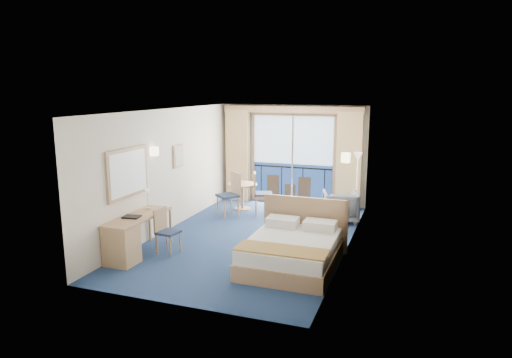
% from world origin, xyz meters
% --- Properties ---
extents(floor, '(6.50, 6.50, 0.00)m').
position_xyz_m(floor, '(0.00, 0.00, 0.00)').
color(floor, navy).
rests_on(floor, ground).
extents(room_walls, '(4.04, 6.54, 2.72)m').
position_xyz_m(room_walls, '(0.00, 0.00, 1.78)').
color(room_walls, beige).
rests_on(room_walls, ground).
extents(balcony_door, '(2.36, 0.03, 2.52)m').
position_xyz_m(balcony_door, '(-0.01, 3.22, 1.14)').
color(balcony_door, navy).
rests_on(balcony_door, room_walls).
extents(curtain_left, '(0.65, 0.22, 2.55)m').
position_xyz_m(curtain_left, '(-1.55, 3.07, 1.28)').
color(curtain_left, tan).
rests_on(curtain_left, room_walls).
extents(curtain_right, '(0.65, 0.22, 2.55)m').
position_xyz_m(curtain_right, '(1.55, 3.07, 1.28)').
color(curtain_right, tan).
rests_on(curtain_right, room_walls).
extents(pelmet, '(3.80, 0.25, 0.18)m').
position_xyz_m(pelmet, '(0.00, 3.10, 2.58)').
color(pelmet, tan).
rests_on(pelmet, room_walls).
extents(mirror, '(0.05, 1.25, 0.95)m').
position_xyz_m(mirror, '(-1.97, -1.50, 1.55)').
color(mirror, tan).
rests_on(mirror, room_walls).
extents(wall_print, '(0.04, 0.42, 0.52)m').
position_xyz_m(wall_print, '(-1.97, 0.45, 1.60)').
color(wall_print, tan).
rests_on(wall_print, room_walls).
extents(sconce_left, '(0.18, 0.18, 0.18)m').
position_xyz_m(sconce_left, '(-1.94, -0.60, 1.85)').
color(sconce_left, '#FFE3B2').
rests_on(sconce_left, room_walls).
extents(sconce_right, '(0.18, 0.18, 0.18)m').
position_xyz_m(sconce_right, '(1.94, -0.15, 1.85)').
color(sconce_right, '#FFE3B2').
rests_on(sconce_right, room_walls).
extents(bed, '(1.68, 2.00, 1.06)m').
position_xyz_m(bed, '(1.21, -1.21, 0.30)').
color(bed, tan).
rests_on(bed, ground).
extents(nightstand, '(0.41, 0.39, 0.53)m').
position_xyz_m(nightstand, '(1.78, -0.02, 0.27)').
color(nightstand, tan).
rests_on(nightstand, ground).
extents(phone, '(0.19, 0.15, 0.08)m').
position_xyz_m(phone, '(1.77, -0.07, 0.57)').
color(phone, white).
rests_on(phone, nightstand).
extents(armchair, '(0.99, 1.01, 0.74)m').
position_xyz_m(armchair, '(1.56, 1.87, 0.37)').
color(armchair, '#495058').
rests_on(armchair, ground).
extents(floor_lamp, '(0.23, 0.23, 1.63)m').
position_xyz_m(floor_lamp, '(1.88, 2.21, 1.24)').
color(floor_lamp, silver).
rests_on(floor_lamp, ground).
extents(desk, '(0.55, 1.61, 0.76)m').
position_xyz_m(desk, '(-1.71, -2.05, 0.42)').
color(desk, tan).
rests_on(desk, ground).
extents(desk_chair, '(0.43, 0.42, 0.88)m').
position_xyz_m(desk_chair, '(-1.28, -1.39, 0.49)').
color(desk_chair, '#21304E').
rests_on(desk_chair, ground).
extents(folder, '(0.34, 0.28, 0.03)m').
position_xyz_m(folder, '(-1.76, -1.75, 0.77)').
color(folder, black).
rests_on(folder, desk).
extents(desk_lamp, '(0.11, 0.11, 0.40)m').
position_xyz_m(desk_lamp, '(-1.80, -1.14, 1.05)').
color(desk_lamp, silver).
rests_on(desk_lamp, desk).
extents(round_table, '(0.76, 0.76, 0.69)m').
position_xyz_m(round_table, '(-1.05, 2.13, 0.52)').
color(round_table, tan).
rests_on(round_table, ground).
extents(table_chair_a, '(0.59, 0.58, 1.05)m').
position_xyz_m(table_chair_a, '(-0.50, 1.91, 0.59)').
color(table_chair_a, '#21304E').
rests_on(table_chair_a, ground).
extents(table_chair_b, '(0.67, 0.67, 1.09)m').
position_xyz_m(table_chair_b, '(-1.09, 1.46, 0.62)').
color(table_chair_b, '#21304E').
rests_on(table_chair_b, ground).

